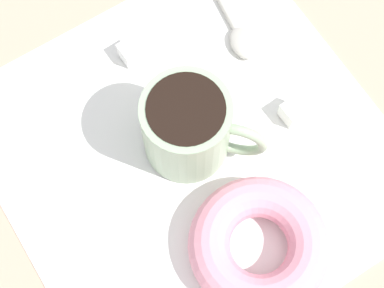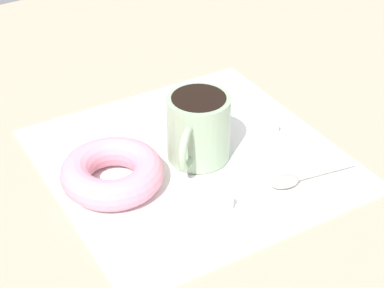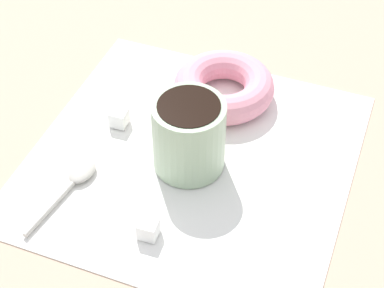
# 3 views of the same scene
# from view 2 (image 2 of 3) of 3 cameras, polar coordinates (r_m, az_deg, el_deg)

# --- Properties ---
(ground_plane) EXTENTS (1.20, 1.20, 0.02)m
(ground_plane) POSITION_cam_2_polar(r_m,az_deg,el_deg) (0.77, -1.19, -2.87)
(ground_plane) COLOR tan
(napkin) EXTENTS (0.36, 0.36, 0.00)m
(napkin) POSITION_cam_2_polar(r_m,az_deg,el_deg) (0.78, 0.00, -1.29)
(napkin) COLOR white
(napkin) RESTS_ON ground_plane
(coffee_cup) EXTENTS (0.09, 0.09, 0.08)m
(coffee_cup) POSITION_cam_2_polar(r_m,az_deg,el_deg) (0.76, 0.54, 1.50)
(coffee_cup) COLOR #9EB793
(coffee_cup) RESTS_ON napkin
(donut) EXTENTS (0.12, 0.12, 0.04)m
(donut) POSITION_cam_2_polar(r_m,az_deg,el_deg) (0.73, -7.09, -2.52)
(donut) COLOR pink
(donut) RESTS_ON napkin
(spoon) EXTENTS (0.04, 0.11, 0.01)m
(spoon) POSITION_cam_2_polar(r_m,az_deg,el_deg) (0.75, 9.10, -3.08)
(spoon) COLOR #B7B2A8
(spoon) RESTS_ON napkin
(sugar_cube) EXTENTS (0.02, 0.02, 0.02)m
(sugar_cube) POSITION_cam_2_polar(r_m,az_deg,el_deg) (0.83, 6.72, 1.66)
(sugar_cube) COLOR white
(sugar_cube) RESTS_ON napkin
(sugar_cube_extra) EXTENTS (0.02, 0.02, 0.02)m
(sugar_cube_extra) POSITION_cam_2_polar(r_m,az_deg,el_deg) (0.70, 2.86, -4.95)
(sugar_cube_extra) COLOR white
(sugar_cube_extra) RESTS_ON napkin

